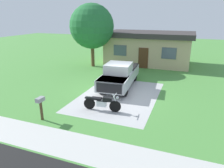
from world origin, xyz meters
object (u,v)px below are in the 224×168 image
at_px(motorcycle, 102,103).
at_px(neighbor_house, 148,47).
at_px(shade_tree, 92,26).
at_px(mailbox, 40,103).
at_px(pickup_truck, 120,74).

bearing_deg(motorcycle, neighbor_house, 90.11).
bearing_deg(motorcycle, shade_tree, 118.51).
bearing_deg(shade_tree, neighbor_house, 34.23).
bearing_deg(motorcycle, mailbox, -139.37).
distance_m(motorcycle, shade_tree, 11.61).
distance_m(motorcycle, pickup_truck, 4.45).
distance_m(pickup_truck, neighbor_house, 8.88).
height_order(motorcycle, mailbox, mailbox).
bearing_deg(mailbox, motorcycle, 40.63).
height_order(pickup_truck, shade_tree, shade_tree).
distance_m(mailbox, neighbor_house, 15.63).
height_order(motorcycle, shade_tree, shade_tree).
xyz_separation_m(pickup_truck, shade_tree, (-4.84, 5.28, 3.20)).
xyz_separation_m(pickup_truck, mailbox, (-2.11, -6.57, 0.03)).
distance_m(shade_tree, neighbor_house, 6.75).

